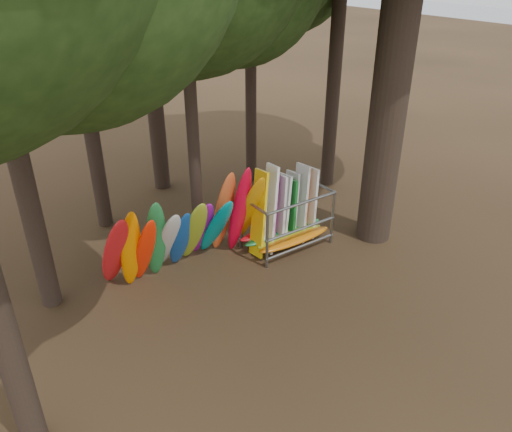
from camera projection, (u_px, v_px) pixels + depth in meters
ground at (281, 278)px, 14.94m from camera, size 120.00×120.00×0.00m
kayak_row at (187, 232)px, 14.70m from camera, size 5.12×2.03×3.30m
storage_rack at (286, 220)px, 16.20m from camera, size 3.09×1.50×2.93m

